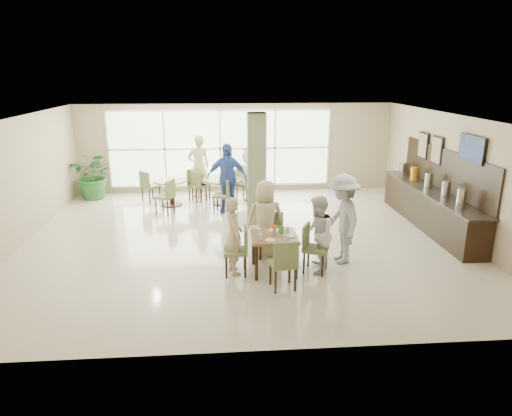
{
  "coord_description": "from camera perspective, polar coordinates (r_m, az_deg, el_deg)",
  "views": [
    {
      "loc": [
        -0.49,
        -10.02,
        3.75
      ],
      "look_at": [
        0.2,
        -1.2,
        1.1
      ],
      "focal_mm": 32.0,
      "sensor_mm": 36.0,
      "label": 1
    }
  ],
  "objects": [
    {
      "name": "buffet_counter",
      "position": [
        12.16,
        20.96,
        0.31
      ],
      "size": [
        0.64,
        4.7,
        1.95
      ],
      "color": "black",
      "rests_on": "ground"
    },
    {
      "name": "window_bank",
      "position": [
        14.67,
        -4.49,
        7.42
      ],
      "size": [
        7.0,
        0.04,
        7.0
      ],
      "color": "silver",
      "rests_on": "ground"
    },
    {
      "name": "teen_left",
      "position": [
        8.7,
        -2.84,
        -3.48
      ],
      "size": [
        0.5,
        0.63,
        1.51
      ],
      "primitive_type": "imported",
      "rotation": [
        0.0,
        0.0,
        1.85
      ],
      "color": "#C9B386",
      "rests_on": "ground"
    },
    {
      "name": "teen_right",
      "position": [
        8.82,
        7.66,
        -3.3
      ],
      "size": [
        0.71,
        0.84,
        1.52
      ],
      "primitive_type": "imported",
      "rotation": [
        0.0,
        0.0,
        -1.77
      ],
      "color": "white",
      "rests_on": "ground"
    },
    {
      "name": "main_table",
      "position": [
        8.77,
        2.29,
        -4.06
      ],
      "size": [
        0.88,
        0.88,
        0.75
      ],
      "color": "brown",
      "rests_on": "ground"
    },
    {
      "name": "column",
      "position": [
        11.5,
        0.06,
        4.89
      ],
      "size": [
        0.45,
        0.45,
        2.8
      ],
      "primitive_type": "cube",
      "color": "#73835B",
      "rests_on": "ground"
    },
    {
      "name": "framed_art_a",
      "position": [
        12.43,
        21.67,
        6.72
      ],
      "size": [
        0.05,
        0.55,
        0.7
      ],
      "color": "black",
      "rests_on": "ground"
    },
    {
      "name": "chairs_main_table",
      "position": [
        8.8,
        2.52,
        -5.19
      ],
      "size": [
        2.07,
        1.95,
        0.95
      ],
      "color": "olive",
      "rests_on": "ground"
    },
    {
      "name": "adult_standing",
      "position": [
        14.17,
        -7.15,
        5.21
      ],
      "size": [
        0.82,
        0.67,
        1.92
      ],
      "primitive_type": "imported",
      "rotation": [
        0.0,
        0.0,
        3.49
      ],
      "color": "#C9B386",
      "rests_on": "ground"
    },
    {
      "name": "teen_standing",
      "position": [
        9.31,
        10.74,
        -1.36
      ],
      "size": [
        0.77,
        1.23,
        1.83
      ],
      "primitive_type": "imported",
      "rotation": [
        0.0,
        0.0,
        -1.49
      ],
      "color": "#A4A4A6",
      "rests_on": "ground"
    },
    {
      "name": "wall_tv",
      "position": [
        10.99,
        25.37,
        6.71
      ],
      "size": [
        0.06,
        1.0,
        0.58
      ],
      "color": "black",
      "rests_on": "ground"
    },
    {
      "name": "potted_plant",
      "position": [
        14.75,
        -19.57,
        3.87
      ],
      "size": [
        1.56,
        1.56,
        1.45
      ],
      "primitive_type": "imported",
      "rotation": [
        0.0,
        0.0,
        -0.22
      ],
      "color": "#28642A",
      "rests_on": "ground"
    },
    {
      "name": "round_table_right",
      "position": [
        13.4,
        -4.13,
        2.99
      ],
      "size": [
        1.18,
        1.18,
        0.75
      ],
      "color": "brown",
      "rests_on": "ground"
    },
    {
      "name": "teen_far",
      "position": [
        9.45,
        1.18,
        -1.4
      ],
      "size": [
        0.81,
        0.46,
        1.64
      ],
      "primitive_type": "imported",
      "rotation": [
        0.0,
        0.0,
        3.17
      ],
      "color": "#C9B386",
      "rests_on": "ground"
    },
    {
      "name": "ground",
      "position": [
        10.71,
        -1.57,
        -3.82
      ],
      "size": [
        10.0,
        10.0,
        0.0
      ],
      "primitive_type": "plane",
      "color": "beige",
      "rests_on": "ground"
    },
    {
      "name": "framed_art_b",
      "position": [
        13.15,
        20.18,
        7.36
      ],
      "size": [
        0.05,
        0.55,
        0.7
      ],
      "color": "black",
      "rests_on": "ground"
    },
    {
      "name": "chairs_table_right",
      "position": [
        13.4,
        -4.19,
        2.49
      ],
      "size": [
        1.97,
        1.86,
        0.95
      ],
      "color": "olive",
      "rests_on": "ground"
    },
    {
      "name": "tabletop_clutter",
      "position": [
        8.7,
        2.44,
        -3.09
      ],
      "size": [
        0.73,
        0.76,
        0.21
      ],
      "color": "white",
      "rests_on": "main_table"
    },
    {
      "name": "adult_b",
      "position": [
        13.45,
        -0.77,
        4.23
      ],
      "size": [
        0.89,
        1.66,
        1.7
      ],
      "primitive_type": "imported",
      "rotation": [
        0.0,
        0.0,
        -1.44
      ],
      "color": "white",
      "rests_on": "ground"
    },
    {
      "name": "adult_a",
      "position": [
        12.52,
        -3.66,
        3.75
      ],
      "size": [
        1.22,
        0.83,
        1.91
      ],
      "primitive_type": "imported",
      "rotation": [
        0.0,
        0.0,
        -0.19
      ],
      "color": "#3C5DB5",
      "rests_on": "ground"
    },
    {
      "name": "round_table_left",
      "position": [
        13.46,
        -10.59,
        2.63
      ],
      "size": [
        0.99,
        0.99,
        0.75
      ],
      "color": "brown",
      "rests_on": "ground"
    },
    {
      "name": "chairs_table_left",
      "position": [
        13.47,
        -10.56,
        2.32
      ],
      "size": [
        2.02,
        1.85,
        0.95
      ],
      "color": "olive",
      "rests_on": "ground"
    },
    {
      "name": "room_shell",
      "position": [
        10.24,
        -1.65,
        5.14
      ],
      "size": [
        10.0,
        10.0,
        10.0
      ],
      "color": "white",
      "rests_on": "ground"
    }
  ]
}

